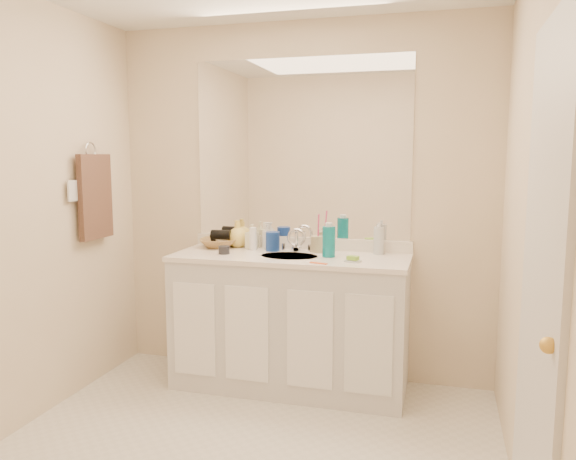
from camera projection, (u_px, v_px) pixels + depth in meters
The scene contains 28 objects.
wall_back at pixel (301, 202), 3.83m from camera, with size 2.60×0.02×2.40m, color beige.
wall_front at pixel (33, 289), 1.35m from camera, with size 2.60×0.02×2.40m, color beige.
wall_right at pixel (535, 236), 2.24m from camera, with size 0.02×2.60×2.40m, color beige.
vanity_cabinet at pixel (290, 324), 3.67m from camera, with size 1.50×0.55×0.85m, color silver.
countertop at pixel (290, 257), 3.61m from camera, with size 1.52×0.57×0.03m, color white.
backsplash at pixel (300, 243), 3.85m from camera, with size 1.52×0.03×0.08m, color white.
sink_basin at pixel (289, 258), 3.59m from camera, with size 0.37×0.37×0.02m, color #B3AB9C.
faucet at pixel (296, 243), 3.75m from camera, with size 0.02×0.02×0.11m, color silver.
mirror at pixel (301, 149), 3.77m from camera, with size 1.48×0.01×1.20m, color white.
blue_mug at pixel (273, 241), 3.76m from camera, with size 0.09×0.09×0.13m, color navy.
tan_cup at pixel (317, 244), 3.71m from camera, with size 0.08×0.08×0.11m, color tan.
toothbrush at pixel (318, 230), 3.69m from camera, with size 0.01×0.01×0.21m, color #EF3F7F.
mouthwash_bottle at pixel (329, 242), 3.54m from camera, with size 0.08×0.08×0.19m, color #0A7683.
clear_pump_bottle at pixel (379, 241), 3.63m from camera, with size 0.07×0.07×0.18m, color silver.
soap_dish at pixel (353, 261), 3.38m from camera, with size 0.09×0.07×0.01m, color silver.
green_soap at pixel (353, 258), 3.38m from camera, with size 0.06×0.05×0.02m, color #77B82D.
orange_comb at pixel (318, 263), 3.33m from camera, with size 0.11×0.02×0.00m, color #DD4C17.
dark_jar at pixel (224, 250), 3.65m from camera, with size 0.07×0.07×0.05m, color black.
extra_white_bottle at pixel (253, 239), 3.79m from camera, with size 0.05×0.05×0.15m, color white.
soap_bottle_white at pixel (266, 236), 3.86m from camera, with size 0.06×0.06×0.17m, color silver.
soap_bottle_cream at pixel (252, 236), 3.85m from camera, with size 0.08×0.08×0.17m, color beige.
soap_bottle_yellow at pixel (238, 234), 3.92m from camera, with size 0.15×0.15×0.19m, color #EED05C.
wicker_basket at pixel (219, 243), 3.91m from camera, with size 0.26×0.26×0.06m, color olive.
hair_dryer at pixel (221, 235), 3.89m from camera, with size 0.07×0.07×0.14m, color black.
towel_ring at pixel (90, 150), 3.62m from camera, with size 0.11×0.11×0.01m, color silver.
hand_towel at pixel (95, 197), 3.65m from camera, with size 0.04×0.32×0.55m, color #33221B.
switch_plate at pixel (72, 191), 3.46m from camera, with size 0.01×0.09×0.13m, color white.
door at pixel (541, 303), 1.98m from camera, with size 0.02×0.82×2.00m, color silver.
Camera 1 is at (0.95, -2.40, 1.52)m, focal length 35.00 mm.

